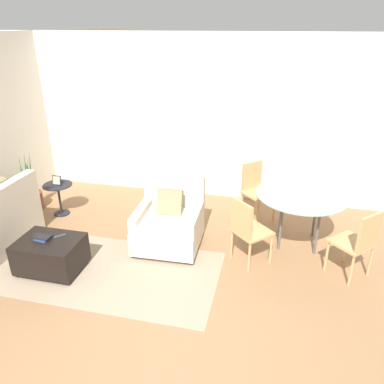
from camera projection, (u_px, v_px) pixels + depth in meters
The scene contains 14 objects.
ground_plane at pixel (163, 348), 3.62m from camera, with size 20.00×20.00×0.00m, color #936B47.
wall_back at pixel (224, 120), 6.25m from camera, with size 12.00×0.06×2.75m.
area_rug at pixel (104, 270), 4.75m from camera, with size 2.89×1.46×0.01m.
armchair at pixel (169, 223), 5.16m from camera, with size 0.89×0.90×0.93m.
ottoman at pixel (51, 254), 4.67m from camera, with size 0.77×0.58×0.43m.
book_stack at pixel (42, 238), 4.61m from camera, with size 0.22×0.16×0.04m.
tv_remote_primary at pixel (60, 236), 4.68m from camera, with size 0.13×0.13×0.01m.
potted_plant at pixel (31, 195), 6.23m from camera, with size 0.36×0.36×1.02m.
side_table at pixel (59, 193), 6.00m from camera, with size 0.46×0.46×0.52m.
picture_frame at pixel (57, 180), 5.90m from camera, with size 0.15×0.06×0.15m.
dining_table at pixel (301, 199), 5.08m from camera, with size 1.23×1.23×0.75m.
dining_chair_near_left at pixel (247, 228), 4.70m from camera, with size 0.59×0.59×0.90m.
dining_chair_near_right at pixel (359, 240), 4.42m from camera, with size 0.59×0.59×0.90m.
dining_chair_far_left at pixel (255, 187), 5.87m from camera, with size 0.59×0.59×0.90m.
Camera 1 is at (0.89, -2.53, 2.87)m, focal length 35.00 mm.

